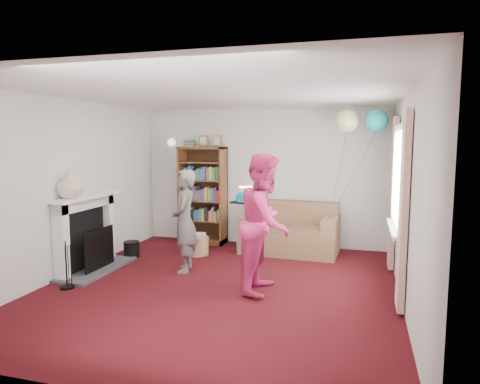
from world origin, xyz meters
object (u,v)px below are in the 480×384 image
(bookcase, at_px, (203,196))
(birthday_cake, at_px, (246,198))
(sofa, at_px, (290,233))
(person_striped, at_px, (185,221))
(person_magenta, at_px, (265,223))

(bookcase, bearing_deg, birthday_cake, -54.48)
(sofa, distance_m, person_striped, 2.05)
(bookcase, xyz_separation_m, person_striped, (0.37, -1.76, -0.14))
(sofa, relative_size, person_striped, 1.08)
(person_striped, height_order, birthday_cake, person_striped)
(sofa, bearing_deg, person_magenta, -86.87)
(sofa, distance_m, birthday_cake, 1.85)
(person_striped, xyz_separation_m, person_magenta, (1.31, -0.47, 0.13))
(person_striped, relative_size, person_magenta, 0.85)
(bookcase, distance_m, sofa, 1.79)
(birthday_cake, bearing_deg, sofa, 77.61)
(birthday_cake, bearing_deg, person_magenta, -46.22)
(bookcase, xyz_separation_m, birthday_cake, (1.33, -1.86, 0.25))
(person_striped, bearing_deg, bookcase, 175.18)
(bookcase, relative_size, birthday_cake, 6.05)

